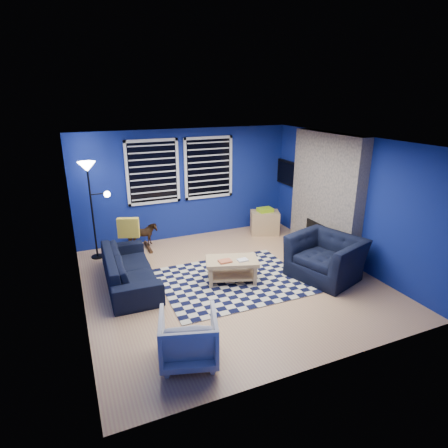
% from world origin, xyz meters
% --- Properties ---
extents(floor, '(5.00, 5.00, 0.00)m').
position_xyz_m(floor, '(0.00, 0.00, 0.00)').
color(floor, tan).
rests_on(floor, ground).
extents(ceiling, '(5.00, 5.00, 0.00)m').
position_xyz_m(ceiling, '(0.00, 0.00, 2.50)').
color(ceiling, white).
rests_on(ceiling, wall_back).
extents(wall_back, '(5.00, 0.00, 5.00)m').
position_xyz_m(wall_back, '(0.00, 2.50, 1.25)').
color(wall_back, navy).
rests_on(wall_back, floor).
extents(wall_left, '(0.00, 5.00, 5.00)m').
position_xyz_m(wall_left, '(-2.50, 0.00, 1.25)').
color(wall_left, navy).
rests_on(wall_left, floor).
extents(wall_right, '(0.00, 5.00, 5.00)m').
position_xyz_m(wall_right, '(2.50, 0.00, 1.25)').
color(wall_right, navy).
rests_on(wall_right, floor).
extents(fireplace, '(0.65, 2.00, 2.50)m').
position_xyz_m(fireplace, '(2.36, 0.50, 1.20)').
color(fireplace, gray).
rests_on(fireplace, floor).
extents(window_left, '(1.17, 0.06, 1.42)m').
position_xyz_m(window_left, '(-0.75, 2.46, 1.60)').
color(window_left, black).
rests_on(window_left, wall_back).
extents(window_right, '(1.17, 0.06, 1.42)m').
position_xyz_m(window_right, '(0.55, 2.46, 1.60)').
color(window_right, black).
rests_on(window_right, wall_back).
extents(tv, '(0.07, 1.00, 0.58)m').
position_xyz_m(tv, '(2.45, 2.00, 1.40)').
color(tv, black).
rests_on(tv, wall_right).
extents(rug, '(2.52, 2.02, 0.02)m').
position_xyz_m(rug, '(0.03, -0.02, 0.01)').
color(rug, black).
rests_on(rug, floor).
extents(sofa, '(2.07, 0.86, 0.60)m').
position_xyz_m(sofa, '(-1.68, 0.61, 0.30)').
color(sofa, black).
rests_on(sofa, floor).
extents(armchair_big, '(1.47, 1.37, 0.78)m').
position_xyz_m(armchair_big, '(1.67, -0.54, 0.39)').
color(armchair_big, black).
rests_on(armchair_big, floor).
extents(armchair_bent, '(0.89, 0.90, 0.66)m').
position_xyz_m(armchair_bent, '(-1.36, -1.74, 0.33)').
color(armchair_bent, gray).
rests_on(armchair_bent, floor).
extents(rocking_horse, '(0.31, 0.63, 0.52)m').
position_xyz_m(rocking_horse, '(-1.14, 2.08, 0.33)').
color(rocking_horse, '#482917').
rests_on(rocking_horse, floor).
extents(coffee_table, '(1.04, 0.79, 0.46)m').
position_xyz_m(coffee_table, '(0.01, -0.04, 0.32)').
color(coffee_table, tan).
rests_on(coffee_table, rug).
extents(cabinet, '(0.78, 0.65, 0.64)m').
position_xyz_m(cabinet, '(1.76, 1.91, 0.29)').
color(cabinet, tan).
rests_on(cabinet, floor).
extents(floor_lamp, '(0.54, 0.33, 1.99)m').
position_xyz_m(floor_lamp, '(-2.09, 2.03, 1.63)').
color(floor_lamp, black).
rests_on(floor_lamp, floor).
extents(throw_pillow, '(0.42, 0.25, 0.38)m').
position_xyz_m(throw_pillow, '(-1.53, 1.37, 0.79)').
color(throw_pillow, gold).
rests_on(throw_pillow, sofa).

